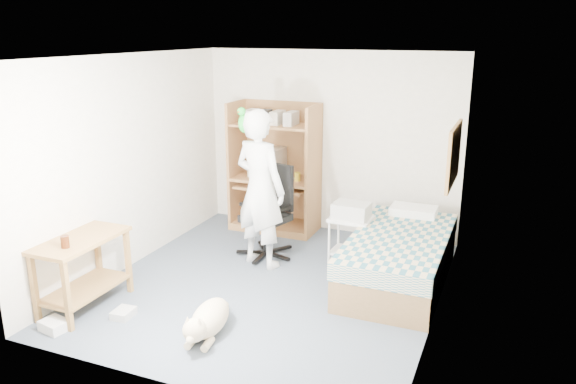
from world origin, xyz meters
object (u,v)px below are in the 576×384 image
object	(u,v)px
computer_hutch	(276,173)
dog	(208,320)
bed	(399,258)
office_chair	(269,224)
printer_cart	(351,233)
side_desk	(83,262)
person	(260,189)

from	to	relation	value
computer_hutch	dog	xyz separation A→B (m)	(0.59, -2.95, -0.67)
dog	bed	bearing A→B (deg)	44.13
office_chair	dog	world-z (taller)	office_chair
computer_hutch	printer_cart	xyz separation A→B (m)	(1.35, -0.82, -0.43)
side_desk	printer_cart	xyz separation A→B (m)	(2.20, 2.12, -0.10)
computer_hutch	office_chair	world-z (taller)	computer_hutch
side_desk	printer_cart	bearing A→B (deg)	44.02
computer_hutch	person	world-z (taller)	person
computer_hutch	person	bearing A→B (deg)	-74.44
person	bed	bearing A→B (deg)	-158.90
bed	printer_cart	bearing A→B (deg)	155.00
office_chair	person	xyz separation A→B (m)	(0.03, -0.31, 0.54)
dog	printer_cart	world-z (taller)	printer_cart
printer_cart	person	bearing A→B (deg)	-154.07
computer_hutch	bed	xyz separation A→B (m)	(2.00, -1.12, -0.53)
bed	printer_cart	world-z (taller)	bed
bed	printer_cart	xyz separation A→B (m)	(-0.65, 0.31, 0.10)
computer_hutch	side_desk	xyz separation A→B (m)	(-0.85, -2.94, -0.33)
computer_hutch	dog	bearing A→B (deg)	-78.63
computer_hutch	side_desk	world-z (taller)	computer_hutch
side_desk	person	bearing A→B (deg)	54.60
bed	office_chair	size ratio (longest dim) A/B	1.77
bed	person	xyz separation A→B (m)	(-1.65, -0.13, 0.66)
side_desk	person	xyz separation A→B (m)	(1.20, 1.69, 0.45)
side_desk	dog	size ratio (longest dim) A/B	1.06
printer_cart	office_chair	bearing A→B (deg)	-170.71
side_desk	printer_cart	world-z (taller)	side_desk
printer_cart	bed	bearing A→B (deg)	-22.65
person	printer_cart	bearing A→B (deg)	-139.81
side_desk	office_chair	size ratio (longest dim) A/B	0.88
computer_hutch	dog	size ratio (longest dim) A/B	1.91
computer_hutch	printer_cart	distance (m)	1.63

